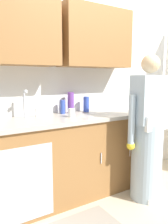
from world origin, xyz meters
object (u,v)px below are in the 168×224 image
(bottle_soap, at_px, (86,104))
(cup_by_sink, at_px, (72,113))
(bottle_water_short, at_px, (71,103))
(person_at_sink, at_px, (147,139))
(bottle_dish_liquid, at_px, (63,107))
(knife_on_counter, at_px, (99,110))
(sink, at_px, (33,121))

(bottle_soap, relative_size, cup_by_sink, 2.04)
(bottle_water_short, xyz_separation_m, bottle_soap, (0.22, -0.01, -0.03))
(person_at_sink, relative_size, bottle_dish_liquid, 9.76)
(person_at_sink, xyz_separation_m, knife_on_counter, (-0.15, 0.71, 0.25))
(sink, bearing_deg, bottle_water_short, 18.61)
(sink, bearing_deg, bottle_soap, 13.13)
(bottle_soap, bearing_deg, sink, -166.87)
(bottle_water_short, bearing_deg, sink, -161.39)
(bottle_dish_liquid, xyz_separation_m, knife_on_counter, (0.52, -0.03, -0.08))
(person_at_sink, height_order, knife_on_counter, person_at_sink)
(bottle_water_short, bearing_deg, cup_by_sink, -116.87)
(cup_by_sink, bearing_deg, knife_on_counter, 23.24)
(bottle_dish_liquid, height_order, cup_by_sink, bottle_dish_liquid)
(bottle_dish_liquid, height_order, knife_on_counter, bottle_dish_liquid)
(sink, height_order, knife_on_counter, sink)
(bottle_dish_liquid, bearing_deg, person_at_sink, -47.64)
(knife_on_counter, bearing_deg, sink, -149.32)
(bottle_water_short, distance_m, bottle_dish_liquid, 0.12)
(sink, bearing_deg, bottle_dish_liquid, 24.15)
(bottle_dish_liquid, bearing_deg, sink, -155.85)
(bottle_soap, xyz_separation_m, cup_by_sink, (-0.35, -0.24, -0.05))
(cup_by_sink, height_order, knife_on_counter, cup_by_sink)
(sink, distance_m, person_at_sink, 1.27)
(person_at_sink, height_order, cup_by_sink, person_at_sink)
(bottle_water_short, bearing_deg, bottle_soap, -1.38)
(bottle_water_short, bearing_deg, person_at_sink, -51.80)
(person_at_sink, xyz_separation_m, bottle_soap, (-0.35, 0.72, 0.34))
(sink, height_order, bottle_water_short, sink)
(person_at_sink, bearing_deg, sink, 154.30)
(person_at_sink, height_order, bottle_water_short, person_at_sink)
(person_at_sink, xyz_separation_m, bottle_dish_liquid, (-0.68, 0.74, 0.33))
(sink, relative_size, bottle_water_short, 1.93)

